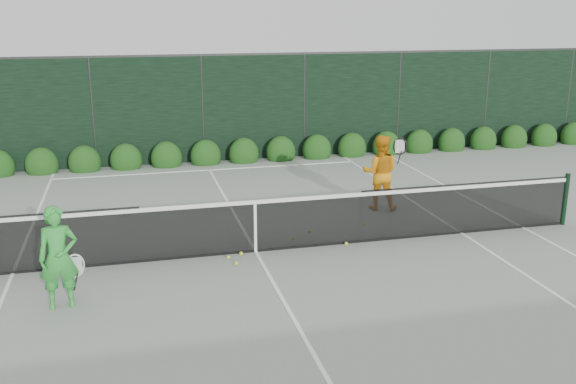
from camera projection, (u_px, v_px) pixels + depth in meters
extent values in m
plane|color=gray|center=(256.00, 252.00, 11.61)|extent=(80.00, 80.00, 0.00)
cylinder|color=black|center=(565.00, 199.00, 12.98)|extent=(0.10, 0.10, 1.07)
cube|color=black|center=(4.00, 246.00, 10.48)|extent=(4.40, 0.01, 1.02)
cube|color=black|center=(255.00, 227.00, 11.48)|extent=(4.00, 0.01, 0.96)
cube|color=black|center=(467.00, 208.00, 12.46)|extent=(4.40, 0.01, 1.02)
cube|color=white|center=(255.00, 202.00, 11.35)|extent=(12.80, 0.03, 0.07)
cube|color=black|center=(256.00, 251.00, 11.60)|extent=(12.80, 0.02, 0.04)
cube|color=white|center=(255.00, 228.00, 11.49)|extent=(0.05, 0.03, 0.91)
imported|color=green|center=(58.00, 257.00, 9.29)|extent=(0.60, 0.43, 1.53)
torus|color=silver|center=(75.00, 266.00, 9.48)|extent=(0.29, 0.13, 0.30)
cylinder|color=black|center=(76.00, 281.00, 9.55)|extent=(0.10, 0.03, 0.30)
imported|color=orange|center=(380.00, 173.00, 13.92)|extent=(0.98, 0.88, 1.65)
torus|color=black|center=(400.00, 146.00, 13.65)|extent=(0.29, 0.13, 0.30)
cylinder|color=black|center=(400.00, 157.00, 13.72)|extent=(0.10, 0.03, 0.30)
cube|color=white|center=(523.00, 227.00, 12.90)|extent=(0.06, 23.77, 0.01)
cube|color=white|center=(13.00, 274.00, 10.64)|extent=(0.06, 23.77, 0.01)
cube|color=white|center=(461.00, 233.00, 12.58)|extent=(0.06, 23.77, 0.01)
cube|color=white|center=(189.00, 134.00, 22.70)|extent=(11.03, 0.06, 0.01)
cube|color=white|center=(209.00, 170.00, 17.58)|extent=(8.23, 0.06, 0.01)
cube|color=white|center=(256.00, 252.00, 11.61)|extent=(0.06, 12.80, 0.01)
cube|color=black|center=(203.00, 110.00, 18.20)|extent=(32.00, 0.06, 3.00)
cube|color=#262826|center=(201.00, 55.00, 17.78)|extent=(32.00, 0.06, 0.06)
cylinder|color=#262826|center=(93.00, 114.00, 17.49)|extent=(0.08, 0.08, 3.00)
cylinder|color=#262826|center=(203.00, 110.00, 18.20)|extent=(0.08, 0.08, 3.00)
cylinder|color=#262826|center=(304.00, 106.00, 18.91)|extent=(0.08, 0.08, 3.00)
cylinder|color=#262826|center=(399.00, 103.00, 19.61)|extent=(0.08, 0.08, 3.00)
cylinder|color=#262826|center=(486.00, 100.00, 20.32)|extent=(0.08, 0.08, 3.00)
cylinder|color=#262826|center=(568.00, 97.00, 21.03)|extent=(0.08, 0.08, 3.00)
ellipsoid|color=#11350E|center=(42.00, 165.00, 17.18)|extent=(0.86, 0.65, 0.94)
ellipsoid|color=#11350E|center=(85.00, 162.00, 17.44)|extent=(0.86, 0.65, 0.94)
ellipsoid|color=#11350E|center=(126.00, 160.00, 17.70)|extent=(0.86, 0.65, 0.94)
ellipsoid|color=#11350E|center=(167.00, 158.00, 17.96)|extent=(0.86, 0.65, 0.94)
ellipsoid|color=#11350E|center=(206.00, 156.00, 18.22)|extent=(0.86, 0.65, 0.94)
ellipsoid|color=#11350E|center=(244.00, 154.00, 18.48)|extent=(0.86, 0.65, 0.94)
ellipsoid|color=#11350E|center=(281.00, 152.00, 18.74)|extent=(0.86, 0.65, 0.94)
ellipsoid|color=#11350E|center=(317.00, 150.00, 19.00)|extent=(0.86, 0.65, 0.94)
ellipsoid|color=#11350E|center=(352.00, 148.00, 19.25)|extent=(0.86, 0.65, 0.94)
ellipsoid|color=#11350E|center=(386.00, 146.00, 19.51)|extent=(0.86, 0.65, 0.94)
ellipsoid|color=#11350E|center=(419.00, 145.00, 19.77)|extent=(0.86, 0.65, 0.94)
ellipsoid|color=#11350E|center=(452.00, 143.00, 20.03)|extent=(0.86, 0.65, 0.94)
ellipsoid|color=#11350E|center=(483.00, 141.00, 20.29)|extent=(0.86, 0.65, 0.94)
ellipsoid|color=#11350E|center=(514.00, 139.00, 20.55)|extent=(0.86, 0.65, 0.94)
ellipsoid|color=#11350E|center=(544.00, 138.00, 20.81)|extent=(0.86, 0.65, 0.94)
ellipsoid|color=#11350E|center=(573.00, 136.00, 21.07)|extent=(0.86, 0.65, 0.94)
sphere|color=#CADE31|center=(228.00, 257.00, 11.27)|extent=(0.07, 0.07, 0.07)
sphere|color=#CADE31|center=(364.00, 224.00, 13.03)|extent=(0.07, 0.07, 0.07)
sphere|color=#CADE31|center=(346.00, 244.00, 11.93)|extent=(0.07, 0.07, 0.07)
sphere|color=#CADE31|center=(293.00, 238.00, 12.21)|extent=(0.07, 0.07, 0.07)
sphere|color=#CADE31|center=(236.00, 263.00, 11.00)|extent=(0.07, 0.07, 0.07)
sphere|color=#CADE31|center=(241.00, 253.00, 11.44)|extent=(0.07, 0.07, 0.07)
sphere|color=#CADE31|center=(310.00, 231.00, 12.59)|extent=(0.07, 0.07, 0.07)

